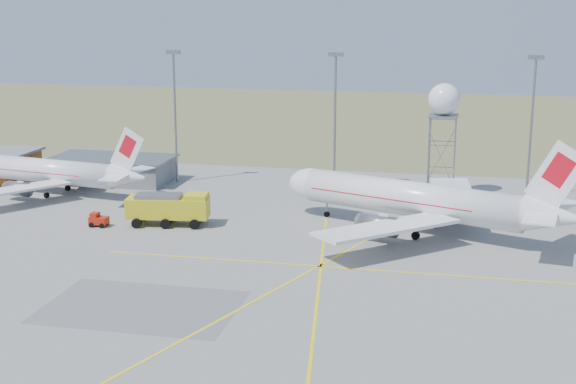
% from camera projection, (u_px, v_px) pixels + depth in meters
% --- Properties ---
extents(grass_strip, '(400.00, 120.00, 0.03)m').
position_uv_depth(grass_strip, '(425.00, 121.00, 189.32)').
color(grass_strip, '#60693A').
rests_on(grass_strip, ground).
extents(building_grey, '(19.00, 10.00, 3.90)m').
position_uv_depth(building_grey, '(112.00, 169.00, 126.01)').
color(building_grey, slate).
rests_on(building_grey, ground).
extents(mast_a, '(2.20, 0.50, 20.50)m').
position_uv_depth(mast_a, '(175.00, 105.00, 123.48)').
color(mast_a, slate).
rests_on(mast_a, ground).
extents(mast_b, '(2.20, 0.50, 20.50)m').
position_uv_depth(mast_b, '(335.00, 110.00, 118.29)').
color(mast_b, slate).
rests_on(mast_b, ground).
extents(mast_c, '(2.20, 0.50, 20.50)m').
position_uv_depth(mast_c, '(532.00, 116.00, 112.47)').
color(mast_c, slate).
rests_on(mast_c, ground).
extents(airliner_main, '(37.14, 34.88, 13.06)m').
position_uv_depth(airliner_main, '(416.00, 200.00, 98.08)').
color(airliner_main, white).
rests_on(airliner_main, ground).
extents(airliner_far, '(31.42, 30.21, 10.71)m').
position_uv_depth(airliner_far, '(49.00, 172.00, 117.88)').
color(airliner_far, white).
rests_on(airliner_far, ground).
extents(radar_tower, '(4.53, 4.53, 16.40)m').
position_uv_depth(radar_tower, '(443.00, 133.00, 115.23)').
color(radar_tower, slate).
rests_on(radar_tower, ground).
extents(fire_truck, '(10.70, 5.35, 4.12)m').
position_uv_depth(fire_truck, '(170.00, 210.00, 101.57)').
color(fire_truck, gold).
rests_on(fire_truck, ground).
extents(baggage_tug, '(2.28, 1.84, 1.75)m').
position_uv_depth(baggage_tug, '(99.00, 221.00, 101.23)').
color(baggage_tug, '#A71D0B').
rests_on(baggage_tug, ground).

